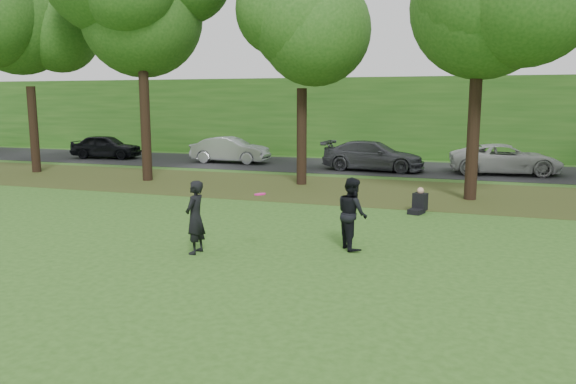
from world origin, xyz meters
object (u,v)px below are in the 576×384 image
(seated_person, at_px, (419,203))
(player_left, at_px, (195,217))
(frisbee, at_px, (260,194))
(player_right, at_px, (352,213))

(seated_person, bearing_deg, player_left, -107.71)
(player_left, xyz_separation_m, frisbee, (1.55, 0.29, 0.59))
(player_left, xyz_separation_m, seated_person, (4.60, 6.66, -0.57))
(player_left, height_order, frisbee, player_left)
(player_right, xyz_separation_m, seated_person, (1.14, 5.07, -0.58))
(frisbee, bearing_deg, player_right, 34.30)
(player_left, distance_m, seated_person, 8.11)
(player_left, xyz_separation_m, player_right, (3.46, 1.60, 0.01))
(player_right, distance_m, seated_person, 5.23)
(frisbee, xyz_separation_m, seated_person, (3.05, 6.37, -1.17))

